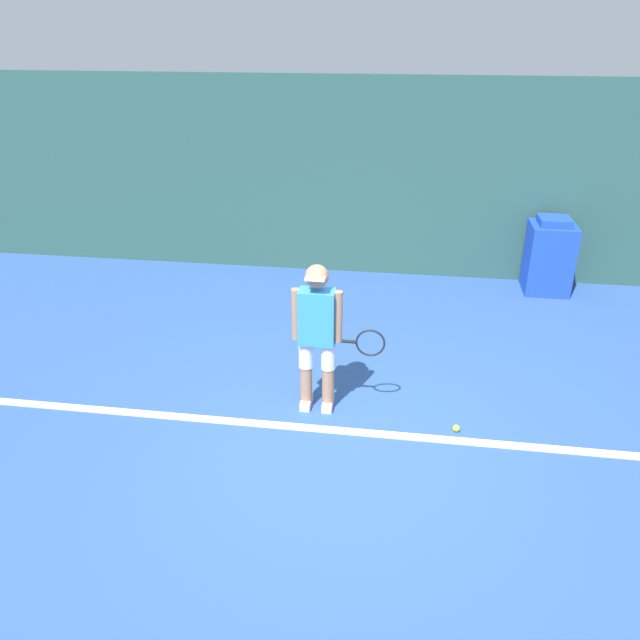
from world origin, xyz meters
The scene contains 6 objects.
ground_plane centered at (0.00, 0.00, 0.00)m, with size 24.00×24.00×0.00m, color #2D5193.
back_wall centered at (0.00, 4.52, 1.43)m, with size 24.00×0.10×2.87m.
court_baseline centered at (0.00, 0.27, 0.01)m, with size 21.60×0.10×0.01m.
tennis_player centered at (-0.33, 0.65, 0.84)m, with size 0.90×0.28×1.52m.
tennis_ball centered at (1.03, 0.43, 0.03)m, with size 0.07×0.07×0.07m.
covered_chair centered at (2.45, 4.11, 0.52)m, with size 0.61×0.61×1.08m.
Camera 1 is at (0.46, -4.58, 3.50)m, focal length 35.00 mm.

